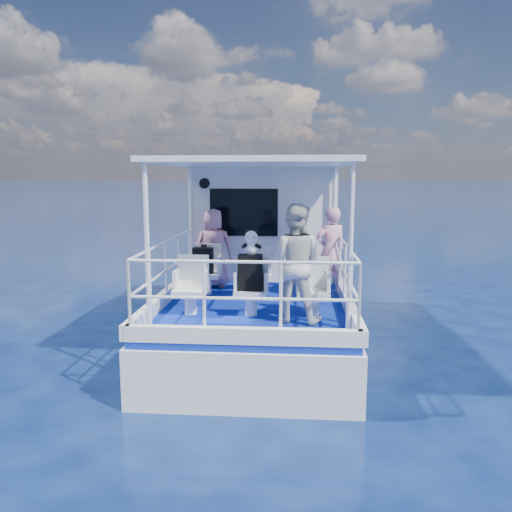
{
  "coord_description": "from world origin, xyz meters",
  "views": [
    {
      "loc": [
        0.63,
        -8.2,
        2.88
      ],
      "look_at": [
        0.02,
        -0.4,
        1.67
      ],
      "focal_mm": 35.0,
      "sensor_mm": 36.0,
      "label": 1
    }
  ],
  "objects_px": {
    "passenger_port_fwd": "(214,248)",
    "passenger_stbd_aft": "(294,263)",
    "backpack_center": "(250,272)",
    "panda": "(251,242)"
  },
  "relations": [
    {
      "from": "passenger_stbd_aft",
      "to": "panda",
      "type": "height_order",
      "value": "passenger_stbd_aft"
    },
    {
      "from": "passenger_port_fwd",
      "to": "passenger_stbd_aft",
      "type": "relative_size",
      "value": 0.88
    },
    {
      "from": "panda",
      "to": "backpack_center",
      "type": "bearing_deg",
      "value": -157.92
    },
    {
      "from": "backpack_center",
      "to": "panda",
      "type": "bearing_deg",
      "value": 22.08
    },
    {
      "from": "panda",
      "to": "passenger_stbd_aft",
      "type": "bearing_deg",
      "value": -21.89
    },
    {
      "from": "passenger_stbd_aft",
      "to": "panda",
      "type": "xyz_separation_m",
      "value": [
        -0.62,
        0.25,
        0.26
      ]
    },
    {
      "from": "backpack_center",
      "to": "passenger_port_fwd",
      "type": "bearing_deg",
      "value": 114.19
    },
    {
      "from": "passenger_port_fwd",
      "to": "passenger_stbd_aft",
      "type": "height_order",
      "value": "passenger_stbd_aft"
    },
    {
      "from": "passenger_port_fwd",
      "to": "backpack_center",
      "type": "distance_m",
      "value": 2.06
    },
    {
      "from": "backpack_center",
      "to": "passenger_stbd_aft",
      "type": "bearing_deg",
      "value": -20.91
    }
  ]
}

